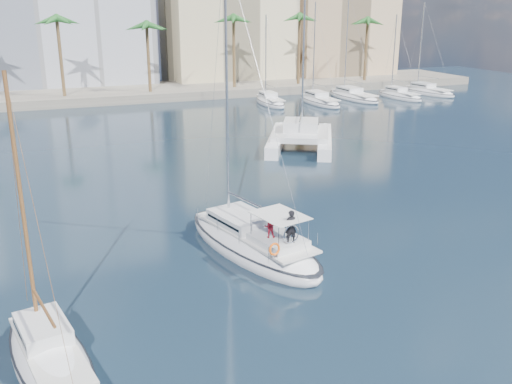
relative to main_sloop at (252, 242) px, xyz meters
name	(u,v)px	position (x,y,z in m)	size (l,w,h in m)	color
ground	(274,270)	(0.16, -2.54, -0.51)	(160.00, 160.00, 0.00)	black
quay	(105,94)	(0.16, 58.46, 0.09)	(120.00, 14.00, 1.20)	gray
building_beige	(227,23)	(22.16, 67.46, 9.49)	(20.00, 14.00, 20.00)	beige
building_tan_right	(338,28)	(42.16, 65.46, 8.49)	(18.00, 12.00, 18.00)	tan
palm_centre	(103,25)	(0.16, 54.46, 9.77)	(3.60, 3.60, 12.30)	brown
palm_right	(328,23)	(34.16, 54.46, 9.77)	(3.60, 3.60, 12.30)	brown
main_sloop	(252,242)	(0.00, 0.00, 0.00)	(5.93, 11.49, 16.30)	white
small_sloop	(50,359)	(-10.68, -7.07, -0.10)	(3.88, 8.14, 11.23)	white
catamaran	(301,135)	(13.19, 20.94, 0.62)	(10.53, 12.81, 16.79)	white
seagull	(255,224)	(1.19, 2.50, -0.03)	(1.23, 0.53, 0.23)	silver
moored_yacht_a	(270,105)	(20.16, 44.46, -0.51)	(2.72, 9.35, 11.90)	white
moored_yacht_b	(320,104)	(26.66, 42.46, -0.51)	(3.14, 10.78, 13.72)	white
moored_yacht_c	(353,99)	(33.16, 44.46, -0.51)	(3.55, 12.21, 15.54)	white
moored_yacht_d	(399,98)	(39.66, 42.46, -0.51)	(2.72, 9.35, 11.90)	white
moored_yacht_e	(427,94)	(46.16, 44.46, -0.51)	(3.14, 10.78, 13.72)	white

